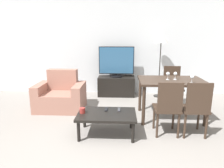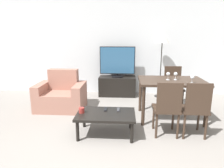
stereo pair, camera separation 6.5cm
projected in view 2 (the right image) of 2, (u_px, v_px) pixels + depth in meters
The scene contains 16 objects.
wall_back at pixel (117, 44), 5.33m from camera, with size 6.83×0.06×2.70m.
armchair at pixel (61, 96), 4.33m from camera, with size 1.01×0.72×0.83m.
tv_stand at pixel (117, 86), 5.30m from camera, with size 0.95×0.46×0.50m.
tv at pixel (117, 62), 5.14m from camera, with size 0.90×0.32×0.79m.
coffee_table at pixel (106, 116), 3.16m from camera, with size 0.92×0.59×0.36m.
dining_table at pixel (171, 85), 3.72m from camera, with size 1.20×0.83×0.76m.
dining_chair_near at pixel (167, 106), 3.07m from camera, with size 0.40×0.40×0.89m.
dining_chair_far at pixel (173, 85), 4.44m from camera, with size 0.40×0.40×0.89m.
dining_chair_near_right at pixel (195, 107), 3.04m from camera, with size 0.40×0.40×0.89m.
floor_lamp at pixel (162, 42), 4.91m from camera, with size 0.34×0.34×1.61m.
remote_primary at pixel (106, 109), 3.29m from camera, with size 0.04×0.15×0.02m.
remote_secondary at pixel (118, 110), 3.28m from camera, with size 0.04×0.15×0.02m.
cup_white_near at pixel (82, 110), 3.16m from camera, with size 0.09×0.09×0.09m.
wine_glass_left at pixel (176, 74), 3.68m from camera, with size 0.07×0.07×0.15m.
wine_glass_center at pixel (192, 78), 3.40m from camera, with size 0.07×0.07×0.15m.
wine_glass_right at pixel (168, 74), 3.68m from camera, with size 0.07×0.07×0.15m.
Camera 2 is at (0.23, -2.03, 1.55)m, focal length 32.00 mm.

